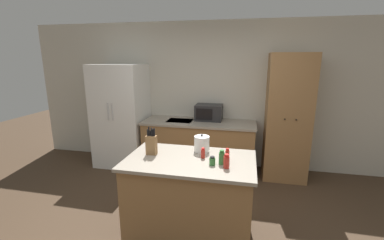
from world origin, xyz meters
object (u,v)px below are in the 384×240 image
object	(u,v)px
knife_block	(151,144)
spice_bottle_tall_dark	(227,155)
refrigerator	(121,116)
microwave	(209,112)
spice_bottle_amber_oil	(212,161)
spice_bottle_pale_salt	(226,162)
spice_bottle_green_herb	(222,158)
kettle	(202,144)
spice_bottle_short_red	(203,153)
pantry_cabinet	(287,118)

from	to	relation	value
knife_block	spice_bottle_tall_dark	xyz separation A→B (m)	(0.84, -0.03, -0.05)
refrigerator	microwave	size ratio (longest dim) A/B	3.96
knife_block	spice_bottle_amber_oil	world-z (taller)	knife_block
spice_bottle_pale_salt	refrigerator	bearing A→B (deg)	137.86
spice_bottle_green_herb	kettle	size ratio (longest dim) A/B	0.72
refrigerator	microwave	distance (m)	1.62
refrigerator	spice_bottle_pale_salt	size ratio (longest dim) A/B	12.87
refrigerator	spice_bottle_amber_oil	world-z (taller)	refrigerator
microwave	refrigerator	bearing A→B (deg)	-174.03
spice_bottle_amber_oil	knife_block	bearing A→B (deg)	168.00
refrigerator	knife_block	world-z (taller)	refrigerator
spice_bottle_tall_dark	microwave	bearing A→B (deg)	104.20
spice_bottle_pale_salt	knife_block	bearing A→B (deg)	167.03
spice_bottle_green_herb	microwave	bearing A→B (deg)	102.29
kettle	spice_bottle_short_red	bearing A→B (deg)	-76.11
spice_bottle_short_red	spice_bottle_green_herb	bearing A→B (deg)	-29.67
refrigerator	knife_block	size ratio (longest dim) A/B	5.86
microwave	knife_block	size ratio (longest dim) A/B	1.48
pantry_cabinet	spice_bottle_short_red	bearing A→B (deg)	-121.94
knife_block	spice_bottle_pale_salt	distance (m)	0.87
spice_bottle_tall_dark	kettle	size ratio (longest dim) A/B	0.69
refrigerator	knife_block	bearing A→B (deg)	-53.69
spice_bottle_short_red	spice_bottle_amber_oil	bearing A→B (deg)	-52.83
refrigerator	microwave	xyz separation A→B (m)	(1.61, 0.17, 0.10)
knife_block	spice_bottle_green_herb	bearing A→B (deg)	-7.75
refrigerator	knife_block	xyz separation A→B (m)	(1.25, -1.70, 0.11)
spice_bottle_amber_oil	microwave	bearing A→B (deg)	99.59
pantry_cabinet	spice_bottle_amber_oil	bearing A→B (deg)	-116.82
knife_block	kettle	size ratio (longest dim) A/B	1.54
refrigerator	microwave	bearing A→B (deg)	5.97
spice_bottle_short_red	spice_bottle_green_herb	size ratio (longest dim) A/B	0.76
pantry_cabinet	refrigerator	bearing A→B (deg)	-178.90
refrigerator	kettle	distance (m)	2.33
microwave	knife_block	xyz separation A→B (m)	(-0.36, -1.87, 0.01)
refrigerator	pantry_cabinet	size ratio (longest dim) A/B	0.91
kettle	spice_bottle_pale_salt	bearing A→B (deg)	-51.83
spice_bottle_tall_dark	spice_bottle_pale_salt	bearing A→B (deg)	-87.94
microwave	spice_bottle_green_herb	size ratio (longest dim) A/B	3.16
kettle	spice_bottle_amber_oil	bearing A→B (deg)	-64.31
kettle	pantry_cabinet	bearing A→B (deg)	53.80
spice_bottle_short_red	kettle	world-z (taller)	kettle
knife_block	spice_bottle_amber_oil	size ratio (longest dim) A/B	3.52
spice_bottle_tall_dark	refrigerator	bearing A→B (deg)	140.43
pantry_cabinet	knife_block	distance (m)	2.42
pantry_cabinet	spice_bottle_amber_oil	distance (m)	2.14
pantry_cabinet	kettle	distance (m)	1.92
kettle	refrigerator	bearing A→B (deg)	139.98
spice_bottle_amber_oil	spice_bottle_pale_salt	size ratio (longest dim) A/B	0.62
knife_block	kettle	distance (m)	0.57
pantry_cabinet	spice_bottle_amber_oil	size ratio (longest dim) A/B	22.72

